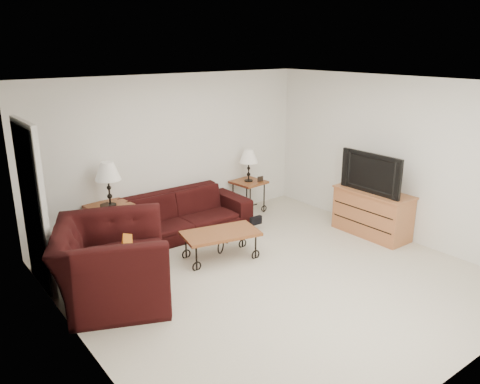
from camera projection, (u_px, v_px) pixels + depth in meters
name	position (u px, v px, depth m)	size (l,w,h in m)	color
ground	(272.00, 277.00, 6.26)	(5.00, 5.00, 0.00)	beige
wall_back	(174.00, 152.00, 7.79)	(5.00, 0.02, 2.50)	white
wall_front	(470.00, 254.00, 4.00)	(5.00, 0.02, 2.50)	white
wall_left	(74.00, 233.00, 4.44)	(0.02, 5.00, 2.50)	white
wall_right	(395.00, 158.00, 7.34)	(0.02, 5.00, 2.50)	white
ceiling	(276.00, 84.00, 5.52)	(5.00, 5.00, 0.00)	white
doorway	(32.00, 209.00, 5.78)	(0.08, 0.94, 2.04)	black
sofa	(180.00, 214.00, 7.58)	(2.29, 0.90, 0.67)	black
side_table_left	(112.00, 226.00, 7.10)	(0.60, 0.60, 0.66)	#925925
side_table_right	(248.00, 196.00, 8.62)	(0.53, 0.53, 0.58)	#925925
lamp_left	(109.00, 184.00, 6.90)	(0.37, 0.37, 0.66)	black
lamp_right	(249.00, 166.00, 8.45)	(0.33, 0.33, 0.58)	black
photo_frame_left	(104.00, 207.00, 6.78)	(0.13, 0.02, 0.11)	black
photo_frame_right	(260.00, 179.00, 8.50)	(0.12, 0.02, 0.10)	black
coffee_table	(221.00, 245.00, 6.76)	(1.07, 0.58, 0.40)	#925925
armchair	(112.00, 263.00, 5.60)	(1.44, 1.26, 0.94)	black
throw_pillow	(125.00, 257.00, 5.64)	(0.42, 0.11, 0.42)	#BE5A18
tv_stand	(372.00, 213.00, 7.56)	(0.51, 1.21, 0.73)	#B67543
television	(375.00, 172.00, 7.34)	(1.09, 0.14, 0.63)	black
backpack	(251.00, 216.00, 7.83)	(0.33, 0.25, 0.43)	black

